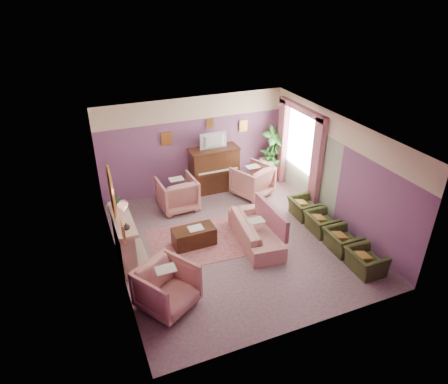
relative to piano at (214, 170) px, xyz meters
name	(u,v)px	position (x,y,z in m)	size (l,w,h in m)	color
floor	(235,240)	(-0.50, -2.68, -0.65)	(5.50, 6.00, 0.01)	gray
ceiling	(236,132)	(-0.50, -2.68, 2.15)	(5.50, 6.00, 0.01)	white
wall_back	(194,145)	(-0.50, 0.32, 0.75)	(5.50, 0.02, 2.80)	#6C477C
wall_front	(308,268)	(-0.50, -5.68, 0.75)	(5.50, 0.02, 2.80)	#6C477C
wall_left	(113,214)	(-3.25, -2.68, 0.75)	(0.02, 6.00, 2.80)	#6C477C
wall_right	(336,170)	(2.25, -2.68, 0.75)	(0.02, 6.00, 2.80)	#6C477C
picture_rail_band	(192,109)	(-0.50, 0.31, 1.82)	(5.50, 0.01, 0.65)	#FFECC1
stripe_panel	(306,163)	(2.23, -1.38, 0.42)	(0.01, 3.00, 2.15)	#A8B696
fireplace_surround	(124,241)	(-3.09, -2.48, -0.10)	(0.30, 1.40, 1.10)	tan
fireplace_inset	(129,245)	(-2.99, -2.48, -0.25)	(0.18, 0.72, 0.68)	black
fire_ember	(132,252)	(-2.95, -2.48, -0.43)	(0.06, 0.54, 0.10)	orange
mantel_shelf	(122,219)	(-3.06, -2.48, 0.47)	(0.40, 1.55, 0.07)	tan
hearth	(136,258)	(-2.89, -2.48, -0.64)	(0.55, 1.50, 0.02)	tan
mirror_frame	(111,192)	(-3.20, -2.48, 1.15)	(0.04, 0.72, 1.20)	gold
mirror_glass	(113,192)	(-3.17, -2.48, 1.15)	(0.01, 0.60, 1.06)	white
sconce_shade	(123,208)	(-3.12, -3.53, 1.33)	(0.20, 0.20, 0.16)	tan
piano	(214,170)	(0.00, 0.00, 0.00)	(1.40, 0.60, 1.30)	#412312
piano_keyshelf	(218,172)	(0.00, -0.35, 0.07)	(1.30, 0.12, 0.06)	#412312
piano_keys	(218,171)	(0.00, -0.35, 0.11)	(1.20, 0.08, 0.02)	beige
piano_top	(214,149)	(0.00, 0.00, 0.66)	(1.45, 0.65, 0.04)	#412312
television	(214,140)	(0.00, -0.05, 0.95)	(0.80, 0.12, 0.48)	black
print_back_left	(166,139)	(-1.30, 0.28, 1.07)	(0.30, 0.03, 0.38)	gold
print_back_right	(243,126)	(1.05, 0.28, 1.13)	(0.26, 0.03, 0.34)	gold
print_back_mid	(210,123)	(0.00, 0.28, 1.35)	(0.22, 0.03, 0.26)	gold
print_left_wall	(123,231)	(-3.21, -3.88, 1.07)	(0.03, 0.28, 0.36)	gold
window_blind	(302,139)	(2.20, -1.13, 1.05)	(0.03, 1.40, 1.80)	silver
curtain_left	(317,165)	(2.12, -2.05, 0.65)	(0.16, 0.34, 2.60)	#AA5D6E
curtain_right	(282,142)	(2.12, -0.21, 0.65)	(0.16, 0.34, 2.60)	#AA5D6E
pelmet	(302,109)	(2.12, -1.13, 1.91)	(0.16, 2.20, 0.16)	#AA5D6E
mantel_plant	(118,200)	(-3.05, -1.93, 0.64)	(0.16, 0.16, 0.28)	#31782A
mantel_vase	(126,226)	(-3.05, -2.98, 0.58)	(0.16, 0.16, 0.16)	#FFECC1
area_rug	(202,241)	(-1.26, -2.41, -0.64)	(2.50, 1.80, 0.01)	#A85D5E
coffee_table	(194,237)	(-1.47, -2.46, -0.43)	(1.00, 0.50, 0.45)	#361C0E
table_paper	(196,228)	(-1.42, -2.46, -0.20)	(0.35, 0.28, 0.01)	silver
sofa	(256,226)	(-0.04, -2.88, -0.24)	(0.68, 2.05, 0.83)	tan
sofa_throw	(271,217)	(0.36, -2.88, -0.05)	(0.10, 1.55, 0.57)	#AA5D6E
floral_armchair_left	(177,192)	(-1.34, -0.66, -0.14)	(0.97, 0.97, 1.02)	tan
floral_armchair_right	(252,179)	(0.91, -0.72, -0.14)	(0.97, 0.97, 1.02)	tan
floral_armchair_front	(167,285)	(-2.58, -4.19, -0.14)	(0.97, 0.97, 1.02)	tan
olive_chair_a	(366,258)	(1.66, -4.80, -0.31)	(0.55, 0.78, 0.68)	#3C4520
olive_chair_b	(342,238)	(1.66, -3.98, -0.31)	(0.55, 0.78, 0.68)	#3C4520
olive_chair_c	(322,220)	(1.66, -3.16, -0.31)	(0.55, 0.78, 0.68)	#3C4520
olive_chair_d	(304,205)	(1.66, -2.34, -0.31)	(0.55, 0.78, 0.68)	#3C4520
side_table	(267,170)	(1.77, -0.05, -0.30)	(0.52, 0.52, 0.70)	silver
side_plant_big	(268,155)	(1.77, -0.05, 0.22)	(0.30, 0.30, 0.34)	#31782A
side_plant_small	(273,156)	(1.89, -0.15, 0.19)	(0.16, 0.16, 0.28)	#31782A
palm_pot	(272,175)	(1.89, -0.12, -0.48)	(0.34, 0.34, 0.34)	brown
palm_plant	(273,149)	(1.89, -0.12, 0.41)	(0.76, 0.76, 1.44)	#31782A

